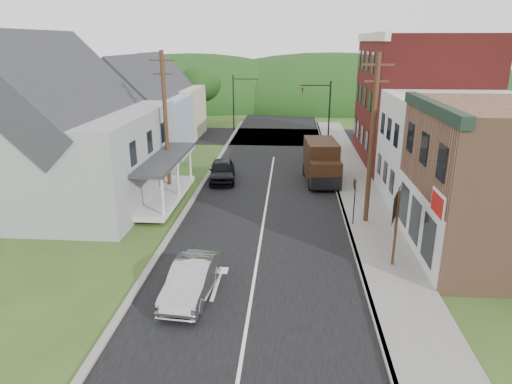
% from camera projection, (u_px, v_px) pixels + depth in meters
% --- Properties ---
extents(ground, '(120.00, 120.00, 0.00)m').
position_uv_depth(ground, '(259.00, 247.00, 22.18)').
color(ground, '#2D4719').
rests_on(ground, ground).
extents(road, '(9.00, 90.00, 0.02)m').
position_uv_depth(road, '(269.00, 185.00, 31.64)').
color(road, black).
rests_on(road, ground).
extents(cross_road, '(60.00, 9.00, 0.02)m').
position_uv_depth(cross_road, '(277.00, 137.00, 47.74)').
color(cross_road, black).
rests_on(cross_road, ground).
extents(sidewalk_right, '(2.80, 55.00, 0.15)m').
position_uv_depth(sidewalk_right, '(359.00, 195.00, 29.30)').
color(sidewalk_right, slate).
rests_on(sidewalk_right, ground).
extents(curb_right, '(0.20, 55.00, 0.15)m').
position_uv_depth(curb_right, '(338.00, 195.00, 29.40)').
color(curb_right, slate).
rests_on(curb_right, ground).
extents(curb_left, '(0.30, 55.00, 0.12)m').
position_uv_depth(curb_left, '(198.00, 192.00, 30.07)').
color(curb_left, slate).
rests_on(curb_left, ground).
extents(storefront_white, '(8.00, 7.00, 6.50)m').
position_uv_depth(storefront_white, '(455.00, 150.00, 27.44)').
color(storefront_white, silver).
rests_on(storefront_white, ground).
extents(storefront_red, '(8.00, 12.00, 10.00)m').
position_uv_depth(storefront_red, '(417.00, 101.00, 35.88)').
color(storefront_red, maroon).
rests_on(storefront_red, ground).
extents(house_gray, '(10.20, 12.24, 8.35)m').
position_uv_depth(house_gray, '(68.00, 133.00, 27.39)').
color(house_gray, gray).
rests_on(house_gray, ground).
extents(house_blue, '(7.14, 8.16, 7.28)m').
position_uv_depth(house_blue, '(142.00, 115.00, 37.90)').
color(house_blue, '#7C9AA9').
rests_on(house_blue, ground).
extents(house_cream, '(7.14, 8.16, 7.28)m').
position_uv_depth(house_cream, '(165.00, 101.00, 46.46)').
color(house_cream, '#B6A88D').
rests_on(house_cream, ground).
extents(utility_pole_right, '(1.60, 0.26, 9.00)m').
position_uv_depth(utility_pole_right, '(372.00, 139.00, 23.62)').
color(utility_pole_right, '#472D19').
rests_on(utility_pole_right, ground).
extents(utility_pole_left, '(1.60, 0.26, 9.00)m').
position_uv_depth(utility_pole_left, '(166.00, 122.00, 28.76)').
color(utility_pole_left, '#472D19').
rests_on(utility_pole_left, ground).
extents(traffic_signal_right, '(2.87, 0.20, 6.00)m').
position_uv_depth(traffic_signal_right, '(322.00, 105.00, 42.93)').
color(traffic_signal_right, black).
rests_on(traffic_signal_right, ground).
extents(traffic_signal_left, '(2.87, 0.20, 6.00)m').
position_uv_depth(traffic_signal_left, '(240.00, 96.00, 50.18)').
color(traffic_signal_left, black).
rests_on(traffic_signal_left, ground).
extents(tree_left_b, '(4.80, 4.80, 6.94)m').
position_uv_depth(tree_left_b, '(39.00, 108.00, 33.23)').
color(tree_left_b, '#382616').
rests_on(tree_left_b, ground).
extents(tree_left_c, '(5.80, 5.80, 8.41)m').
position_uv_depth(tree_left_c, '(63.00, 83.00, 40.61)').
color(tree_left_c, '#382616').
rests_on(tree_left_c, ground).
extents(tree_left_d, '(4.80, 4.80, 6.94)m').
position_uv_depth(tree_left_d, '(200.00, 84.00, 51.58)').
color(tree_left_d, '#382616').
rests_on(tree_left_d, ground).
extents(forested_ridge, '(90.00, 30.00, 16.00)m').
position_uv_depth(forested_ridge, '(283.00, 103.00, 74.24)').
color(forested_ridge, '#18340F').
rests_on(forested_ridge, ground).
extents(silver_sedan, '(1.78, 4.32, 1.39)m').
position_uv_depth(silver_sedan, '(191.00, 280.00, 17.65)').
color(silver_sedan, '#A2A1A5').
rests_on(silver_sedan, ground).
extents(dark_sedan, '(2.26, 4.56, 1.49)m').
position_uv_depth(dark_sedan, '(222.00, 171.00, 32.40)').
color(dark_sedan, black).
rests_on(dark_sedan, ground).
extents(delivery_van, '(2.48, 5.30, 2.88)m').
position_uv_depth(delivery_van, '(321.00, 162.00, 31.89)').
color(delivery_van, black).
rests_on(delivery_van, ground).
extents(route_sign_cluster, '(0.73, 1.86, 3.42)m').
position_uv_depth(route_sign_cluster, '(396.00, 217.00, 19.44)').
color(route_sign_cluster, '#472D19').
rests_on(route_sign_cluster, sidewalk_right).
extents(warning_sign, '(0.10, 0.73, 2.62)m').
position_uv_depth(warning_sign, '(354.00, 194.00, 24.05)').
color(warning_sign, black).
rests_on(warning_sign, sidewalk_right).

